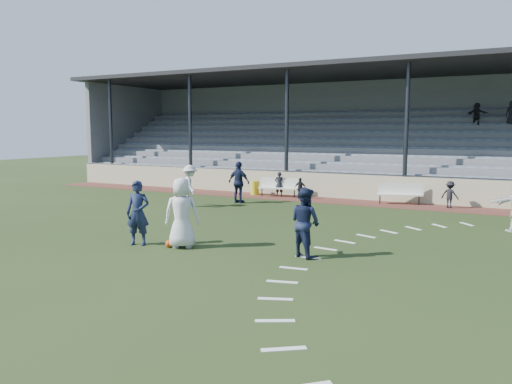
% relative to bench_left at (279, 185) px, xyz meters
% --- Properties ---
extents(ground, '(90.00, 90.00, 0.00)m').
position_rel_bench_left_xyz_m(ground, '(2.95, -10.66, -0.58)').
color(ground, '#223315').
rests_on(ground, ground).
extents(cinder_track, '(34.00, 2.00, 0.02)m').
position_rel_bench_left_xyz_m(cinder_track, '(2.95, -0.16, -0.57)').
color(cinder_track, '#532821').
rests_on(cinder_track, ground).
extents(retaining_wall, '(34.00, 0.18, 1.20)m').
position_rel_bench_left_xyz_m(retaining_wall, '(2.95, 0.89, 0.02)').
color(retaining_wall, '#B6AF8C').
rests_on(retaining_wall, ground).
extents(bench_left, '(2.04, 0.73, 0.95)m').
position_rel_bench_left_xyz_m(bench_left, '(0.00, 0.00, 0.00)').
color(bench_left, silver).
rests_on(bench_left, cinder_track).
extents(bench_right, '(2.03, 1.01, 0.95)m').
position_rel_bench_left_xyz_m(bench_right, '(5.94, 0.19, 0.00)').
color(bench_right, silver).
rests_on(bench_right, cinder_track).
extents(trash_bin, '(0.44, 0.44, 0.71)m').
position_rel_bench_left_xyz_m(trash_bin, '(-1.42, 0.10, -0.21)').
color(trash_bin, gold).
rests_on(trash_bin, cinder_track).
extents(football, '(0.21, 0.21, 0.21)m').
position_rel_bench_left_xyz_m(football, '(1.86, -11.42, -0.48)').
color(football, '#C43F0B').
rests_on(football, ground).
extents(player_white_lead, '(1.17, 1.04, 2.00)m').
position_rel_bench_left_xyz_m(player_white_lead, '(2.20, -11.25, 0.42)').
color(player_white_lead, silver).
rests_on(player_white_lead, ground).
extents(player_navy_lead, '(0.80, 0.65, 1.88)m').
position_rel_bench_left_xyz_m(player_navy_lead, '(0.88, -11.57, 0.36)').
color(player_navy_lead, '#141C37').
rests_on(player_navy_lead, ground).
extents(player_navy_mid, '(1.10, 1.01, 1.84)m').
position_rel_bench_left_xyz_m(player_navy_mid, '(5.67, -10.59, 0.34)').
color(player_navy_mid, '#141C37').
rests_on(player_navy_mid, ground).
extents(player_white_wing, '(1.32, 1.31, 1.83)m').
position_rel_bench_left_xyz_m(player_white_wing, '(-2.08, -4.75, 0.33)').
color(player_white_wing, silver).
rests_on(player_white_wing, ground).
extents(player_navy_wing, '(1.16, 0.57, 1.91)m').
position_rel_bench_left_xyz_m(player_navy_wing, '(-0.73, -2.79, 0.37)').
color(player_navy_wing, '#141C37').
rests_on(player_navy_wing, ground).
extents(sub_left_near, '(0.53, 0.44, 1.24)m').
position_rel_bench_left_xyz_m(sub_left_near, '(-0.01, 0.04, 0.06)').
color(sub_left_near, black).
rests_on(sub_left_near, cinder_track).
extents(sub_left_far, '(0.62, 0.31, 1.02)m').
position_rel_bench_left_xyz_m(sub_left_far, '(1.24, -0.22, -0.06)').
color(sub_left_far, black).
rests_on(sub_left_far, cinder_track).
extents(sub_right, '(0.83, 0.62, 1.15)m').
position_rel_bench_left_xyz_m(sub_right, '(8.07, -0.01, 0.01)').
color(sub_right, black).
rests_on(sub_right, cinder_track).
extents(grandstand, '(34.60, 9.00, 6.61)m').
position_rel_bench_left_xyz_m(grandstand, '(2.96, 5.60, 1.62)').
color(grandstand, slate).
rests_on(grandstand, ground).
extents(penalty_arc, '(3.89, 14.63, 0.01)m').
position_rel_bench_left_xyz_m(penalty_arc, '(7.07, -10.66, -0.58)').
color(penalty_arc, white).
rests_on(penalty_arc, ground).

